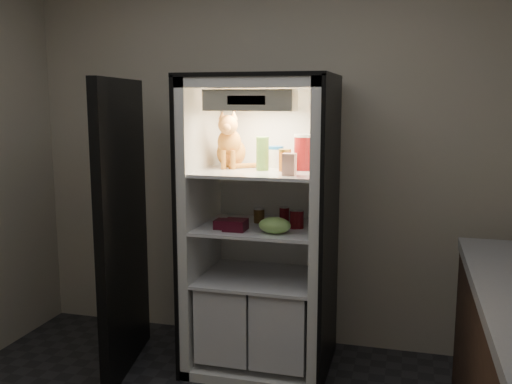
% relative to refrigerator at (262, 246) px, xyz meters
% --- Properties ---
extents(room_shell, '(3.60, 3.60, 3.60)m').
position_rel_refrigerator_xyz_m(room_shell, '(0.00, -1.38, 0.83)').
color(room_shell, white).
rests_on(room_shell, floor).
extents(refrigerator, '(0.90, 0.72, 1.88)m').
position_rel_refrigerator_xyz_m(refrigerator, '(0.00, 0.00, 0.00)').
color(refrigerator, white).
rests_on(refrigerator, floor).
extents(fridge_door, '(0.22, 0.87, 1.85)m').
position_rel_refrigerator_xyz_m(fridge_door, '(-0.84, -0.28, 0.12)').
color(fridge_door, black).
rests_on(fridge_door, floor).
extents(tabby_cat, '(0.33, 0.36, 0.37)m').
position_rel_refrigerator_xyz_m(tabby_cat, '(-0.22, 0.04, 0.64)').
color(tabby_cat, '#C56019').
rests_on(tabby_cat, refrigerator).
extents(parmesan_shaker, '(0.08, 0.08, 0.21)m').
position_rel_refrigerator_xyz_m(parmesan_shaker, '(0.01, -0.05, 0.60)').
color(parmesan_shaker, '#238034').
rests_on(parmesan_shaker, refrigerator).
extents(mayo_tub, '(0.10, 0.10, 0.14)m').
position_rel_refrigerator_xyz_m(mayo_tub, '(0.06, 0.12, 0.57)').
color(mayo_tub, white).
rests_on(mayo_tub, refrigerator).
extents(salsa_jar, '(0.08, 0.08, 0.13)m').
position_rel_refrigerator_xyz_m(salsa_jar, '(0.16, -0.06, 0.57)').
color(salsa_jar, '#9C200E').
rests_on(salsa_jar, refrigerator).
extents(pepper_jar, '(0.13, 0.13, 0.22)m').
position_rel_refrigerator_xyz_m(pepper_jar, '(0.26, 0.03, 0.61)').
color(pepper_jar, maroon).
rests_on(pepper_jar, refrigerator).
extents(cream_carton, '(0.07, 0.07, 0.13)m').
position_rel_refrigerator_xyz_m(cream_carton, '(0.22, -0.23, 0.56)').
color(cream_carton, silver).
rests_on(cream_carton, refrigerator).
extents(soda_can_a, '(0.06, 0.06, 0.12)m').
position_rel_refrigerator_xyz_m(soda_can_a, '(0.15, -0.01, 0.21)').
color(soda_can_a, black).
rests_on(soda_can_a, refrigerator).
extents(soda_can_b, '(0.06, 0.06, 0.11)m').
position_rel_refrigerator_xyz_m(soda_can_b, '(0.25, -0.07, 0.20)').
color(soda_can_b, black).
rests_on(soda_can_b, refrigerator).
extents(soda_can_c, '(0.06, 0.06, 0.11)m').
position_rel_refrigerator_xyz_m(soda_can_c, '(0.23, -0.08, 0.21)').
color(soda_can_c, black).
rests_on(soda_can_c, refrigerator).
extents(condiment_jar, '(0.07, 0.07, 0.10)m').
position_rel_refrigerator_xyz_m(condiment_jar, '(-0.03, 0.02, 0.20)').
color(condiment_jar, '#523617').
rests_on(condiment_jar, refrigerator).
extents(grape_bag, '(0.19, 0.14, 0.10)m').
position_rel_refrigerator_xyz_m(grape_bag, '(0.14, -0.24, 0.20)').
color(grape_bag, '#81C15A').
rests_on(grape_bag, refrigerator).
extents(berry_box_left, '(0.11, 0.11, 0.05)m').
position_rel_refrigerator_xyz_m(berry_box_left, '(-0.19, -0.19, 0.18)').
color(berry_box_left, '#470B19').
rests_on(berry_box_left, refrigerator).
extents(berry_box_right, '(0.13, 0.13, 0.07)m').
position_rel_refrigerator_xyz_m(berry_box_right, '(-0.11, -0.22, 0.18)').
color(berry_box_right, '#470B19').
rests_on(berry_box_right, refrigerator).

